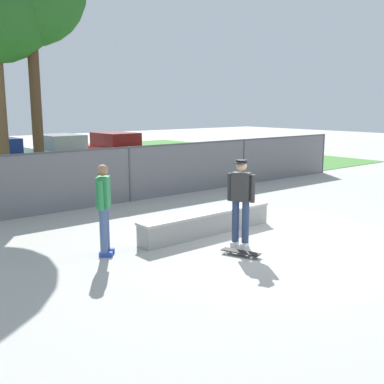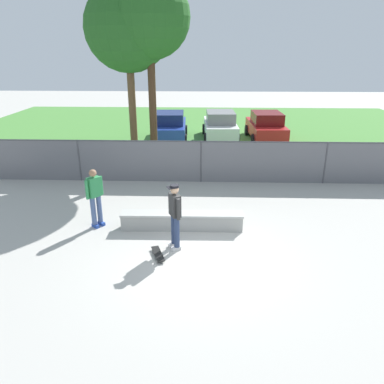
{
  "view_description": "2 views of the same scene",
  "coord_description": "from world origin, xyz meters",
  "px_view_note": "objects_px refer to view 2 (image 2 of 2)",
  "views": [
    {
      "loc": [
        -7.3,
        -6.13,
        2.94
      ],
      "look_at": [
        -0.79,
        1.91,
        0.99
      ],
      "focal_mm": 43.05,
      "sensor_mm": 36.0,
      "label": 1
    },
    {
      "loc": [
        0.15,
        -8.36,
        5.11
      ],
      "look_at": [
        -0.2,
        1.45,
        1.29
      ],
      "focal_mm": 34.62,
      "sensor_mm": 36.0,
      "label": 2
    }
  ],
  "objects_px": {
    "car_blue": "(170,126)",
    "car_white": "(220,125)",
    "concrete_ledge": "(182,221)",
    "skateboard": "(158,254)",
    "tree_near_right": "(149,18)",
    "tree_near_left": "(128,29)",
    "bystander": "(95,195)",
    "car_red": "(266,126)",
    "skateboarder": "(175,214)"
  },
  "relations": [
    {
      "from": "car_blue",
      "to": "car_white",
      "type": "distance_m",
      "value": 3.0
    },
    {
      "from": "concrete_ledge",
      "to": "car_blue",
      "type": "distance_m",
      "value": 11.64
    },
    {
      "from": "skateboard",
      "to": "tree_near_right",
      "type": "distance_m",
      "value": 9.87
    },
    {
      "from": "concrete_ledge",
      "to": "tree_near_left",
      "type": "relative_size",
      "value": 0.48
    },
    {
      "from": "concrete_ledge",
      "to": "tree_near_left",
      "type": "distance_m",
      "value": 8.83
    },
    {
      "from": "tree_near_left",
      "to": "bystander",
      "type": "distance_m",
      "value": 7.9
    },
    {
      "from": "tree_near_left",
      "to": "car_blue",
      "type": "distance_m",
      "value": 7.31
    },
    {
      "from": "concrete_ledge",
      "to": "tree_near_left",
      "type": "xyz_separation_m",
      "value": [
        -2.54,
        6.34,
        5.59
      ]
    },
    {
      "from": "car_red",
      "to": "bystander",
      "type": "distance_m",
      "value": 13.51
    },
    {
      "from": "car_white",
      "to": "skateboard",
      "type": "bearing_deg",
      "value": -98.77
    },
    {
      "from": "concrete_ledge",
      "to": "bystander",
      "type": "xyz_separation_m",
      "value": [
        -2.6,
        0.1,
        0.74
      ]
    },
    {
      "from": "tree_near_left",
      "to": "car_red",
      "type": "xyz_separation_m",
      "value": [
        6.79,
        5.41,
        -5.02
      ]
    },
    {
      "from": "skateboard",
      "to": "car_blue",
      "type": "xyz_separation_m",
      "value": [
        -0.88,
        13.16,
        0.77
      ]
    },
    {
      "from": "concrete_ledge",
      "to": "car_white",
      "type": "distance_m",
      "value": 12.07
    },
    {
      "from": "skateboard",
      "to": "car_blue",
      "type": "bearing_deg",
      "value": 93.81
    },
    {
      "from": "concrete_ledge",
      "to": "tree_near_right",
      "type": "bearing_deg",
      "value": 104.86
    },
    {
      "from": "skateboarder",
      "to": "skateboard",
      "type": "bearing_deg",
      "value": -133.4
    },
    {
      "from": "concrete_ledge",
      "to": "skateboard",
      "type": "relative_size",
      "value": 4.47
    },
    {
      "from": "car_blue",
      "to": "concrete_ledge",
      "type": "bearing_deg",
      "value": -83.04
    },
    {
      "from": "car_white",
      "to": "tree_near_left",
      "type": "bearing_deg",
      "value": -126.16
    },
    {
      "from": "car_red",
      "to": "bystander",
      "type": "relative_size",
      "value": 2.35
    },
    {
      "from": "tree_near_right",
      "to": "bystander",
      "type": "xyz_separation_m",
      "value": [
        -1.0,
        -5.93,
        -5.21
      ]
    },
    {
      "from": "bystander",
      "to": "tree_near_left",
      "type": "bearing_deg",
      "value": 89.46
    },
    {
      "from": "skateboarder",
      "to": "car_blue",
      "type": "xyz_separation_m",
      "value": [
        -1.3,
        12.71,
        -0.19
      ]
    },
    {
      "from": "skateboarder",
      "to": "car_red",
      "type": "xyz_separation_m",
      "value": [
        4.35,
        12.92,
        -0.19
      ]
    },
    {
      "from": "car_white",
      "to": "car_red",
      "type": "distance_m",
      "value": 2.69
    },
    {
      "from": "car_blue",
      "to": "skateboarder",
      "type": "bearing_deg",
      "value": -84.15
    },
    {
      "from": "car_blue",
      "to": "bystander",
      "type": "distance_m",
      "value": 11.5
    },
    {
      "from": "concrete_ledge",
      "to": "car_blue",
      "type": "bearing_deg",
      "value": 96.96
    },
    {
      "from": "tree_near_left",
      "to": "concrete_ledge",
      "type": "bearing_deg",
      "value": -68.14
    },
    {
      "from": "tree_near_left",
      "to": "car_blue",
      "type": "xyz_separation_m",
      "value": [
        1.13,
        5.2,
        -5.02
      ]
    },
    {
      "from": "car_blue",
      "to": "skateboard",
      "type": "bearing_deg",
      "value": -86.19
    },
    {
      "from": "bystander",
      "to": "skateboarder",
      "type": "bearing_deg",
      "value": -27.05
    },
    {
      "from": "skateboarder",
      "to": "tree_near_left",
      "type": "distance_m",
      "value": 9.25
    },
    {
      "from": "car_blue",
      "to": "tree_near_left",
      "type": "bearing_deg",
      "value": -102.31
    },
    {
      "from": "bystander",
      "to": "concrete_ledge",
      "type": "bearing_deg",
      "value": -2.23
    },
    {
      "from": "tree_near_left",
      "to": "car_white",
      "type": "height_order",
      "value": "tree_near_left"
    },
    {
      "from": "skateboard",
      "to": "tree_near_right",
      "type": "xyz_separation_m",
      "value": [
        -1.07,
        7.66,
        6.14
      ]
    },
    {
      "from": "tree_near_right",
      "to": "car_blue",
      "type": "relative_size",
      "value": 1.85
    },
    {
      "from": "tree_near_left",
      "to": "car_blue",
      "type": "relative_size",
      "value": 1.8
    },
    {
      "from": "skateboarder",
      "to": "bystander",
      "type": "xyz_separation_m",
      "value": [
        -2.5,
        1.27,
        -0.02
      ]
    },
    {
      "from": "skateboard",
      "to": "bystander",
      "type": "height_order",
      "value": "bystander"
    },
    {
      "from": "concrete_ledge",
      "to": "skateboarder",
      "type": "xyz_separation_m",
      "value": [
        -0.11,
        -1.17,
        0.77
      ]
    },
    {
      "from": "car_white",
      "to": "concrete_ledge",
      "type": "bearing_deg",
      "value": -97.45
    },
    {
      "from": "skateboarder",
      "to": "car_red",
      "type": "distance_m",
      "value": 13.64
    },
    {
      "from": "tree_near_right",
      "to": "bystander",
      "type": "distance_m",
      "value": 7.96
    },
    {
      "from": "concrete_ledge",
      "to": "bystander",
      "type": "distance_m",
      "value": 2.71
    },
    {
      "from": "skateboarder",
      "to": "car_red",
      "type": "bearing_deg",
      "value": 71.4
    },
    {
      "from": "skateboard",
      "to": "tree_near_right",
      "type": "height_order",
      "value": "tree_near_right"
    },
    {
      "from": "car_red",
      "to": "skateboard",
      "type": "bearing_deg",
      "value": -109.65
    }
  ]
}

